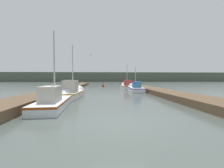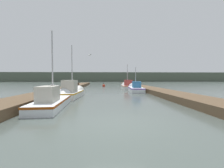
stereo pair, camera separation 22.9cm
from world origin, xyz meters
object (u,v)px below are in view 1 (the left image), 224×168
Objects in this scene: fishing_boat_2 at (135,88)px; channel_buoy at (103,86)px; mooring_piling_0 at (78,85)px; fishing_boat_0 at (56,100)px; mooring_piling_1 at (131,85)px; fishing_boat_1 at (73,92)px; fishing_boat_3 at (127,86)px; seagull_lead at (90,55)px; mooring_piling_2 at (53,92)px.

fishing_boat_2 reaches higher than channel_buoy.
mooring_piling_0 is (-7.95, 5.03, 0.15)m from fishing_boat_2.
fishing_boat_0 is 11.68m from fishing_boat_2.
fishing_boat_2 is 4.97× the size of channel_buoy.
channel_buoy is at bearing 142.18° from mooring_piling_1.
fishing_boat_2 is 12.19m from channel_buoy.
mooring_piling_1 is (0.99, 7.67, 0.15)m from fishing_boat_2.
fishing_boat_1 is 11.83m from fishing_boat_3.
mooring_piling_1 is 6.30m from channel_buoy.
seagull_lead is at bearing 69.71° from fishing_boat_1.
channel_buoy is at bearing 118.00° from fishing_boat_3.
mooring_piling_2 is 6.32m from seagull_lead.
mooring_piling_0 is 1.00× the size of mooring_piling_1.
mooring_piling_0 is at bearing 155.00° from seagull_lead.
fishing_boat_0 reaches higher than mooring_piling_2.
mooring_piling_2 is (-7.57, -11.66, 0.17)m from fishing_boat_3.
mooring_piling_2 is at bearing -101.94° from channel_buoy.
fishing_boat_2 is 10.97× the size of seagull_lead.
fishing_boat_0 is 18.82m from mooring_piling_1.
mooring_piling_0 is 9.32m from mooring_piling_1.
fishing_boat_2 is (6.71, 5.23, -0.08)m from fishing_boat_1.
fishing_boat_0 reaches higher than channel_buoy.
fishing_boat_1 is 8.50m from fishing_boat_2.
seagull_lead reaches higher than channel_buoy.
mooring_piling_0 is 7.62m from channel_buoy.
fishing_boat_2 is 1.12× the size of fishing_boat_3.
seagull_lead is (-1.50, -13.83, 4.02)m from channel_buoy.
channel_buoy is (-3.98, 11.52, -0.23)m from fishing_boat_2.
fishing_boat_0 is 1.11× the size of fishing_boat_1.
mooring_piling_0 is at bearing -163.55° from mooring_piling_1.
seagull_lead is at bearing 75.20° from fishing_boat_0.
fishing_boat_3 is 7.65m from mooring_piling_0.
fishing_boat_0 is 11.34× the size of seagull_lead.
seagull_lead is (1.45, 7.10, 3.81)m from fishing_boat_0.
mooring_piling_1 is at bearing 61.75° from fishing_boat_1.
fishing_boat_0 is 2.66m from mooring_piling_2.
fishing_boat_0 reaches higher than fishing_boat_2.
fishing_boat_1 is 4.63× the size of mooring_piling_0.
fishing_boat_3 is 13.91m from mooring_piling_2.
mooring_piling_2 is at bearing 107.84° from fishing_boat_0.
channel_buoy is (-3.67, 6.79, -0.27)m from fishing_boat_3.
fishing_boat_0 is 5.12× the size of mooring_piling_0.
mooring_piling_0 is 0.89× the size of mooring_piling_2.
fishing_boat_1 reaches higher than channel_buoy.
fishing_boat_0 is at bearing -90.42° from fishing_boat_1.
mooring_piling_2 is at bearing -121.91° from fishing_boat_1.
fishing_boat_3 is at bearing -61.62° from channel_buoy.
mooring_piling_0 is 2.22× the size of seagull_lead.
fishing_boat_2 is at bearing -32.33° from mooring_piling_0.
channel_buoy is at bearing 78.06° from mooring_piling_2.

